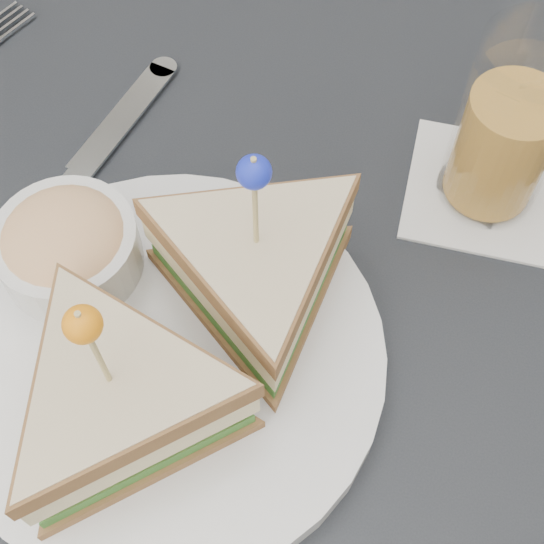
# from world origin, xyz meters

# --- Properties ---
(ground_plane) EXTENTS (3.50, 3.50, 0.00)m
(ground_plane) POSITION_xyz_m (0.00, 0.00, 0.00)
(ground_plane) COLOR #3F3833
(table) EXTENTS (0.80, 0.80, 0.75)m
(table) POSITION_xyz_m (0.00, 0.00, 0.67)
(table) COLOR black
(table) RESTS_ON ground
(plate_meal) EXTENTS (0.35, 0.35, 0.18)m
(plate_meal) POSITION_xyz_m (-0.04, -0.05, 0.80)
(plate_meal) COLOR silver
(plate_meal) RESTS_ON table
(cutlery_knife) EXTENTS (0.08, 0.24, 0.01)m
(cutlery_knife) POSITION_xyz_m (-0.17, 0.10, 0.75)
(cutlery_knife) COLOR silver
(cutlery_knife) RESTS_ON table
(drink_set) EXTENTS (0.12, 0.12, 0.16)m
(drink_set) POSITION_xyz_m (0.15, 0.15, 0.82)
(drink_set) COLOR silver
(drink_set) RESTS_ON table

